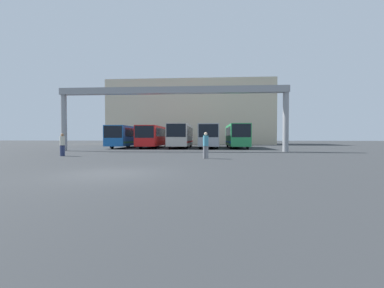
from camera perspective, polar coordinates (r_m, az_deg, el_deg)
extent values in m
plane|color=#2D3033|center=(11.08, -17.82, -6.33)|extent=(200.00, 200.00, 0.00)
cube|color=beige|center=(56.85, -0.16, 6.65)|extent=(34.04, 12.00, 13.16)
cylinder|color=gray|center=(31.60, -26.57, 4.20)|extent=(0.60, 0.60, 6.13)
cylinder|color=gray|center=(28.34, 20.11, 4.60)|extent=(0.60, 0.60, 6.13)
cube|color=gray|center=(27.94, -4.59, 11.78)|extent=(24.47, 0.80, 0.70)
cube|color=#1959A5|center=(38.43, -14.10, 1.74)|extent=(2.51, 11.42, 2.65)
cube|color=black|center=(33.07, -17.17, 2.60)|extent=(2.31, 0.06, 1.49)
cube|color=black|center=(38.44, -14.10, 2.46)|extent=(2.54, 9.71, 1.11)
cube|color=#268C4C|center=(38.44, -14.09, 0.48)|extent=(2.54, 10.85, 0.24)
cylinder|color=black|center=(35.80, -17.34, -0.17)|extent=(0.28, 0.97, 0.97)
cylinder|color=black|center=(35.06, -14.00, -0.18)|extent=(0.28, 0.97, 0.97)
cylinder|color=black|center=(41.82, -14.16, 0.09)|extent=(0.28, 0.97, 0.97)
cylinder|color=black|center=(41.19, -11.25, 0.08)|extent=(0.28, 0.97, 0.97)
cube|color=red|center=(37.41, -8.38, 1.77)|extent=(2.59, 11.45, 2.65)
cube|color=black|center=(31.87, -10.58, 2.68)|extent=(2.38, 0.06, 1.48)
cube|color=black|center=(37.42, -8.38, 2.51)|extent=(2.62, 9.73, 1.11)
cube|color=red|center=(37.42, -8.37, 0.48)|extent=(2.62, 10.87, 0.24)
cylinder|color=black|center=(34.59, -11.34, -0.14)|extent=(0.28, 1.02, 1.02)
cylinder|color=black|center=(34.06, -7.66, -0.15)|extent=(0.28, 1.02, 1.02)
cylinder|color=black|center=(40.80, -8.97, 0.12)|extent=(0.28, 1.02, 1.02)
cylinder|color=black|center=(40.35, -5.82, 0.11)|extent=(0.28, 1.02, 1.02)
cube|color=beige|center=(36.73, -2.41, 1.98)|extent=(2.59, 11.35, 2.89)
cube|color=black|center=(31.12, -3.57, 3.05)|extent=(2.38, 0.06, 1.62)
cube|color=black|center=(36.74, -2.41, 2.82)|extent=(2.62, 9.65, 1.21)
cube|color=red|center=(36.73, -2.41, 0.54)|extent=(2.62, 10.79, 0.24)
cylinder|color=black|center=(33.74, -4.92, -0.10)|extent=(0.28, 1.09, 1.09)
cylinder|color=black|center=(33.47, -1.09, -0.11)|extent=(0.28, 1.09, 1.09)
cylinder|color=black|center=(40.03, -3.51, 0.16)|extent=(0.28, 1.09, 1.09)
cylinder|color=black|center=(39.80, -0.28, 0.15)|extent=(0.28, 1.09, 1.09)
cube|color=#999EA5|center=(36.48, 3.71, 1.93)|extent=(2.57, 11.31, 2.82)
cube|color=black|center=(30.85, 3.67, 2.98)|extent=(2.37, 0.06, 1.58)
cube|color=black|center=(36.49, 3.71, 2.75)|extent=(2.60, 9.61, 1.19)
cube|color=black|center=(36.48, 3.71, 0.51)|extent=(2.60, 10.74, 0.24)
cylinder|color=black|center=(33.35, 1.75, -0.24)|extent=(0.28, 0.94, 0.94)
cylinder|color=black|center=(33.34, 5.62, -0.25)|extent=(0.28, 0.94, 0.94)
cylinder|color=black|center=(39.68, 2.11, 0.04)|extent=(0.28, 0.94, 0.94)
cylinder|color=black|center=(39.67, 5.36, 0.03)|extent=(0.28, 0.94, 0.94)
cube|color=#268C4C|center=(36.17, 9.93, 1.93)|extent=(2.44, 10.30, 2.83)
cube|color=black|center=(31.08, 10.92, 2.96)|extent=(2.25, 0.06, 1.59)
cube|color=black|center=(36.18, 9.93, 2.75)|extent=(2.47, 8.75, 1.19)
cube|color=#1966B2|center=(36.17, 9.92, 0.49)|extent=(2.47, 9.78, 0.24)
cylinder|color=black|center=(33.21, 8.61, -0.24)|extent=(0.28, 0.97, 0.97)
cylinder|color=black|center=(33.45, 12.24, -0.25)|extent=(0.28, 0.97, 0.97)
cylinder|color=black|center=(38.96, 7.93, 0.02)|extent=(0.28, 0.97, 0.97)
cylinder|color=black|center=(39.17, 11.03, 0.01)|extent=(0.28, 0.97, 0.97)
cylinder|color=gray|center=(18.05, 2.80, -1.84)|extent=(0.20, 0.20, 0.88)
cylinder|color=gray|center=(18.04, 3.35, -1.85)|extent=(0.20, 0.20, 0.88)
cylinder|color=teal|center=(18.02, 3.07, 0.71)|extent=(0.38, 0.38, 0.73)
sphere|color=beige|center=(18.02, 3.08, 2.26)|extent=(0.24, 0.24, 0.24)
cylinder|color=navy|center=(22.89, -26.65, -1.32)|extent=(0.20, 0.20, 0.86)
cylinder|color=navy|center=(22.81, -27.03, -1.33)|extent=(0.20, 0.20, 0.86)
cylinder|color=beige|center=(22.83, -26.86, 0.64)|extent=(0.37, 0.37, 0.71)
sphere|color=#8C6647|center=(22.83, -26.88, 1.83)|extent=(0.23, 0.23, 0.23)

